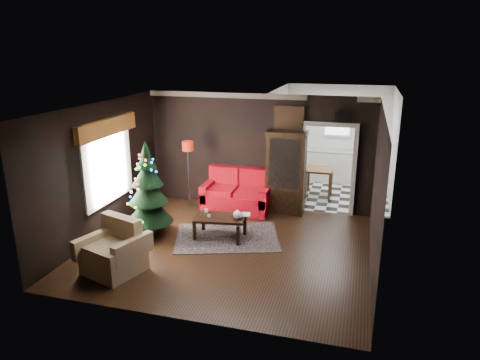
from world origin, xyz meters
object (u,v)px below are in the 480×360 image
(floor_lamp, at_px, (189,176))
(teapot, at_px, (237,215))
(kitchen_table, at_px, (319,182))
(wall_clock, at_px, (342,115))
(christmas_tree, at_px, (148,188))
(curio_cabinet, at_px, (286,174))
(coffee_table, at_px, (220,227))
(armchair, at_px, (113,248))
(loveseat, at_px, (237,191))

(floor_lamp, xyz_separation_m, teapot, (1.67, -1.52, -0.26))
(teapot, xyz_separation_m, kitchen_table, (1.31, 3.32, -0.19))
(teapot, bearing_deg, wall_clock, 48.08)
(floor_lamp, height_order, christmas_tree, christmas_tree)
(curio_cabinet, relative_size, christmas_tree, 1.01)
(coffee_table, bearing_deg, wall_clock, 42.19)
(christmas_tree, xyz_separation_m, armchair, (0.11, -1.63, -0.59))
(christmas_tree, distance_m, armchair, 1.74)
(coffee_table, bearing_deg, floor_lamp, 130.75)
(kitchen_table, bearing_deg, teapot, -111.52)
(floor_lamp, xyz_separation_m, kitchen_table, (2.98, 1.80, -0.45))
(teapot, bearing_deg, loveseat, 106.36)
(loveseat, xyz_separation_m, floor_lamp, (-1.18, -0.15, 0.33))
(loveseat, height_order, floor_lamp, floor_lamp)
(loveseat, height_order, armchair, loveseat)
(curio_cabinet, bearing_deg, wall_clock, 8.53)
(loveseat, bearing_deg, christmas_tree, -125.81)
(curio_cabinet, relative_size, floor_lamp, 1.11)
(armchair, xyz_separation_m, kitchen_table, (3.06, 5.18, -0.09))
(floor_lamp, height_order, kitchen_table, floor_lamp)
(curio_cabinet, distance_m, kitchen_table, 1.67)
(floor_lamp, relative_size, coffee_table, 1.68)
(floor_lamp, height_order, teapot, floor_lamp)
(christmas_tree, distance_m, teapot, 1.93)
(armchair, bearing_deg, loveseat, 88.35)
(curio_cabinet, distance_m, wall_clock, 1.88)
(floor_lamp, distance_m, teapot, 2.28)
(loveseat, distance_m, christmas_tree, 2.40)
(floor_lamp, distance_m, wall_clock, 3.89)
(loveseat, height_order, wall_clock, wall_clock)
(christmas_tree, bearing_deg, curio_cabinet, 40.05)
(loveseat, distance_m, kitchen_table, 2.45)
(curio_cabinet, distance_m, christmas_tree, 3.29)
(teapot, distance_m, kitchen_table, 3.58)
(christmas_tree, relative_size, kitchen_table, 2.51)
(christmas_tree, bearing_deg, wall_clock, 31.71)
(curio_cabinet, xyz_separation_m, floor_lamp, (-2.33, -0.37, -0.12))
(loveseat, height_order, coffee_table, loveseat)
(wall_clock, bearing_deg, loveseat, -170.34)
(wall_clock, bearing_deg, teapot, -131.92)
(christmas_tree, xyz_separation_m, wall_clock, (3.72, 2.30, 1.33))
(coffee_table, relative_size, kitchen_table, 1.36)
(christmas_tree, height_order, teapot, christmas_tree)
(coffee_table, distance_m, kitchen_table, 3.70)
(floor_lamp, relative_size, teapot, 8.36)
(kitchen_table, bearing_deg, christmas_tree, -131.78)
(armchair, bearing_deg, wall_clock, 65.41)
(christmas_tree, relative_size, coffee_table, 1.84)
(christmas_tree, height_order, coffee_table, christmas_tree)
(christmas_tree, bearing_deg, loveseat, 54.19)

